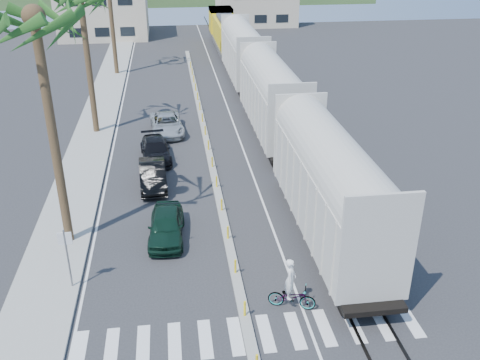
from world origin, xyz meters
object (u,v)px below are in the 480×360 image
car_lead (166,225)px  cyclist (292,293)px  street_sign (67,251)px  car_second (153,175)px

car_lead → cyclist: bearing=-47.5°
street_sign → car_second: size_ratio=0.65×
street_sign → cyclist: size_ratio=1.22×
car_second → cyclist: bearing=-67.9°
car_second → cyclist: size_ratio=1.87×
street_sign → cyclist: bearing=-15.4°
car_lead → street_sign: bearing=-135.3°
car_lead → cyclist: size_ratio=1.81×
cyclist → car_second: bearing=44.5°
car_lead → car_second: size_ratio=0.97×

